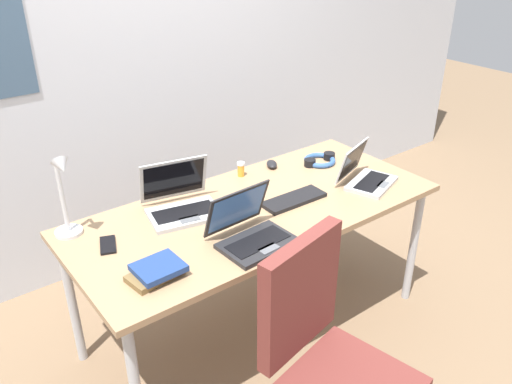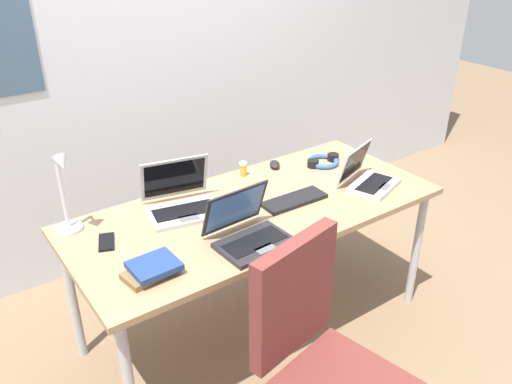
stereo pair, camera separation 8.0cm
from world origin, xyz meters
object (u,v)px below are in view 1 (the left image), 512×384
Objects in this scene: external_keyboard at (294,199)px; cell_phone at (108,245)px; book_stack at (157,271)px; laptop_by_keyboard at (365,176)px; computer_mouse at (272,164)px; desk_lamp at (64,197)px; laptop_near_lamp at (251,232)px; office_chair at (332,382)px; headphones at (320,160)px; laptop_back_left at (181,203)px; pill_bottle at (241,169)px.

external_keyboard is 0.90m from cell_phone.
cell_phone is at bearing 101.56° from book_stack.
external_keyboard is at bearing 9.76° from cell_phone.
computer_mouse is at bearing 119.74° from laptop_by_keyboard.
book_stack is (0.16, -0.48, -0.17)m from desk_lamp.
desk_lamp reaches higher than laptop_near_lamp.
external_keyboard is at bearing 9.46° from book_stack.
laptop_near_lamp is 0.68m from office_chair.
book_stack is at bearing -162.39° from headphones.
desk_lamp is 1.18× the size of laptop_by_keyboard.
cell_phone is (-1.31, 0.26, -0.04)m from laptop_by_keyboard.
laptop_back_left is at bearing 48.89° from book_stack.
laptop_near_lamp is 1.52× the size of headphones.
book_stack is (-0.44, 0.02, -0.02)m from laptop_near_lamp.
pill_bottle is (0.85, 0.21, 0.04)m from cell_phone.
laptop_back_left is 0.41m from cell_phone.
office_chair reaches higher than cell_phone.
laptop_near_lamp is 1.47× the size of book_stack.
office_chair is (-0.03, -0.55, -0.39)m from laptop_near_lamp.
computer_mouse is (1.14, 0.03, -0.18)m from desk_lamp.
computer_mouse is 0.10× the size of office_chair.
pill_bottle is at bearing 33.83° from book_stack.
book_stack is (-0.98, -0.51, 0.01)m from computer_mouse.
pill_bottle is (-0.45, 0.13, 0.03)m from headphones.
desk_lamp is at bearing 162.00° from external_keyboard.
headphones is at bearing 0.69° from laptop_back_left.
external_keyboard is (0.38, 0.16, -0.04)m from laptop_near_lamp.
desk_lamp is at bearing 163.21° from laptop_by_keyboard.
computer_mouse is 0.20m from pill_bottle.
office_chair reaches higher than laptop_by_keyboard.
pill_bottle is (0.34, 0.55, -0.00)m from laptop_near_lamp.
office_chair reaches higher than headphones.
laptop_by_keyboard is 0.66m from pill_bottle.
laptop_back_left reaches higher than laptop_by_keyboard.
laptop_near_lamp is 0.44m from book_stack.
laptop_by_keyboard is at bearing -19.53° from laptop_back_left.
headphones is at bearing 33.01° from external_keyboard.
desk_lamp reaches higher than laptop_by_keyboard.
pill_bottle reaches higher than book_stack.
desk_lamp is 1.06m from external_keyboard.
headphones is at bearing 49.53° from office_chair.
laptop_by_keyboard is 3.53× the size of computer_mouse.
headphones is (0.80, 0.42, -0.03)m from laptop_near_lamp.
book_stack is at bearing -177.31° from laptop_by_keyboard.
computer_mouse reaches higher than cell_phone.
book_stack is 0.23× the size of office_chair.
laptop_near_lamp reaches higher than headphones.
office_chair is at bearing -142.68° from laptop_by_keyboard.
office_chair is (-0.84, -0.64, -0.38)m from laptop_by_keyboard.
laptop_back_left is 0.47m from pill_bottle.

